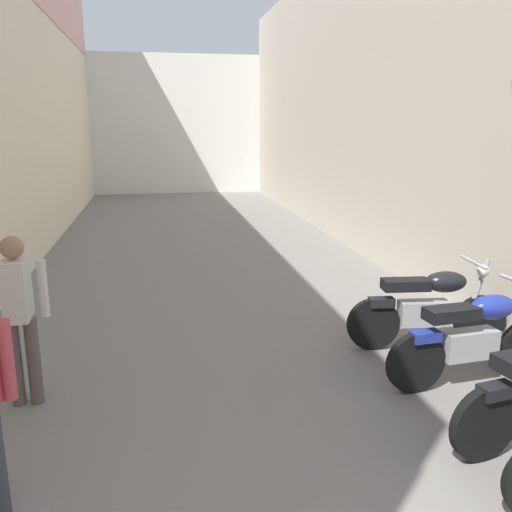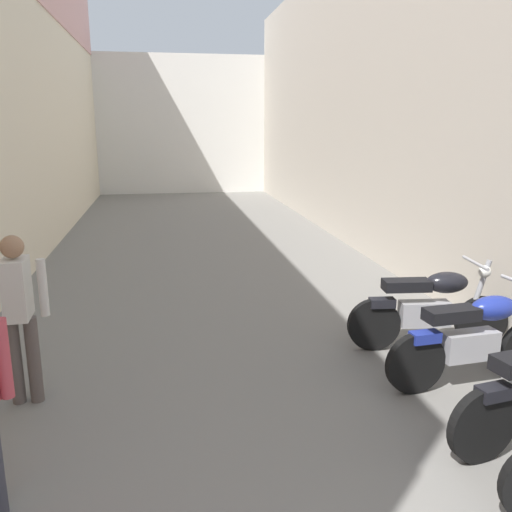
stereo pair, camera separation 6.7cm
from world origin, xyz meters
name	(u,v)px [view 2 (the right image)]	position (x,y,z in m)	size (l,w,h in m)	color
ground_plane	(220,294)	(0.00, 8.54, 0.00)	(37.07, 37.07, 0.00)	slate
building_right	(382,92)	(3.26, 10.53, 3.07)	(0.45, 21.07, 6.14)	beige
building_far_end	(181,125)	(0.00, 22.07, 2.49)	(9.11, 2.00, 4.97)	silver
motorcycle_fifth	(475,337)	(2.12, 5.20, 0.50)	(1.85, 0.58, 1.04)	black
motorcycle_sixth	(430,307)	(2.12, 6.10, 0.50)	(1.85, 0.58, 1.04)	black
pedestrian_further_down	(19,308)	(-2.10, 5.60, 0.92)	(0.52, 0.35, 1.57)	#564C47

